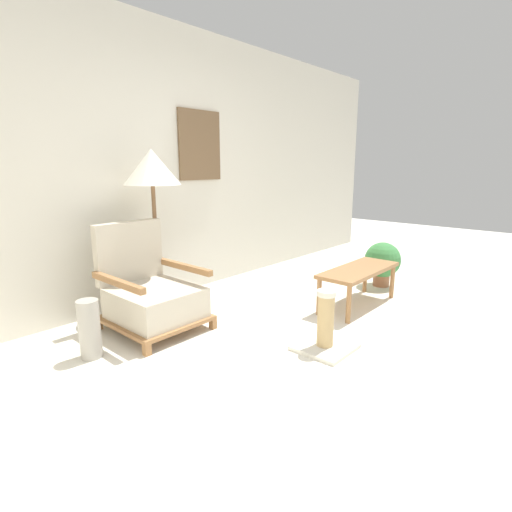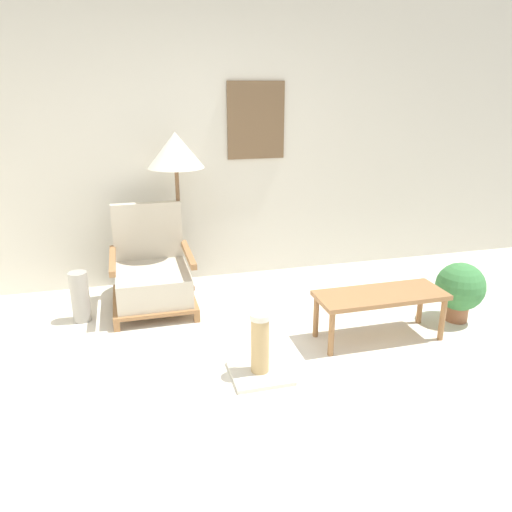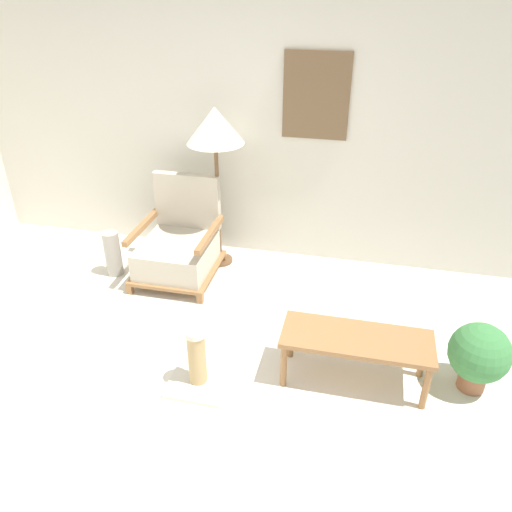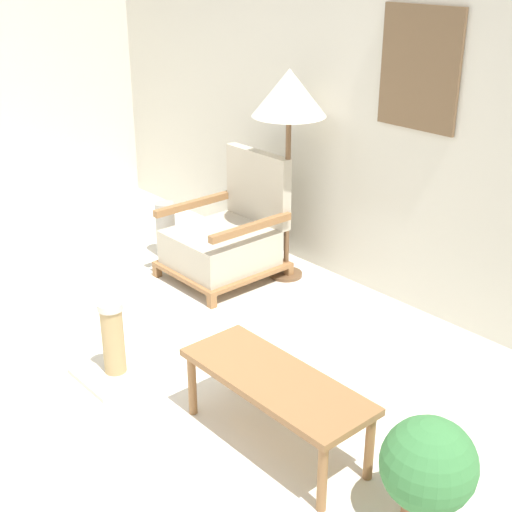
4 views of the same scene
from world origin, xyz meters
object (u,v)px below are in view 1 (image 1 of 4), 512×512
(potted_plant, at_px, (382,261))
(scratching_post, at_px, (325,330))
(armchair, at_px, (151,294))
(vase, at_px, (89,329))
(floor_lamp, at_px, (152,171))
(coffee_table, at_px, (359,273))

(potted_plant, height_order, scratching_post, potted_plant)
(armchair, xyz_separation_m, potted_plant, (2.43, -0.93, -0.01))
(potted_plant, bearing_deg, vase, 165.12)
(vase, bearing_deg, potted_plant, -14.88)
(armchair, relative_size, floor_lamp, 0.59)
(armchair, distance_m, floor_lamp, 1.09)
(floor_lamp, relative_size, vase, 3.48)
(coffee_table, bearing_deg, floor_lamp, 134.96)
(vase, distance_m, potted_plant, 3.14)
(floor_lamp, distance_m, coffee_table, 2.14)
(armchair, bearing_deg, potted_plant, -20.94)
(floor_lamp, height_order, potted_plant, floor_lamp)
(floor_lamp, distance_m, scratching_post, 2.01)
(armchair, bearing_deg, scratching_post, -64.79)
(floor_lamp, xyz_separation_m, potted_plant, (2.14, -1.24, -1.01))
(scratching_post, bearing_deg, floor_lamp, 101.41)
(coffee_table, relative_size, scratching_post, 2.17)
(scratching_post, bearing_deg, armchair, 115.21)
(scratching_post, bearing_deg, vase, 135.74)
(vase, bearing_deg, armchair, 11.70)
(coffee_table, height_order, potted_plant, potted_plant)
(armchair, bearing_deg, coffee_table, -32.42)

